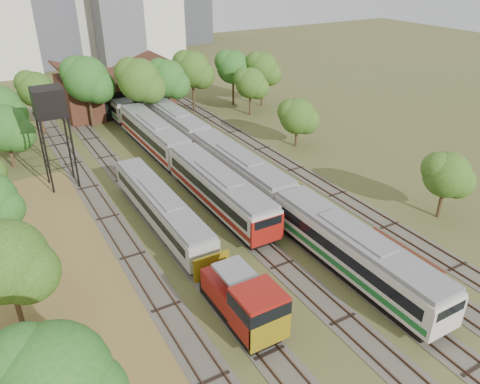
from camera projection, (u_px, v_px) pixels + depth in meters
ground at (399, 339)px, 30.51m from camera, size 240.00×240.00×0.00m
dry_grass_patch at (90, 364)px, 28.61m from camera, size 14.00×60.00×0.04m
tracks at (214, 190)px, 49.39m from camera, size 24.60×80.00×0.19m
railcar_red_set at (182, 159)px, 51.62m from camera, size 3.15×34.58×3.90m
railcar_green_set at (239, 170)px, 49.07m from camera, size 3.13×52.07×3.87m
railcar_rear at (111, 101)px, 72.68m from camera, size 2.72×16.08×3.36m
shunter_locomotive at (245, 302)px, 30.84m from camera, size 2.97×8.10×3.89m
old_grey_coach at (161, 208)px, 42.36m from camera, size 2.67×18.00×3.30m
water_tower at (49, 104)px, 46.43m from camera, size 3.07×3.07×10.63m
rail_pile_far at (406, 250)px, 39.40m from camera, size 0.48×7.64×0.25m
maintenance_shed at (115, 91)px, 73.25m from camera, size 16.45×11.55×7.58m
tree_band_left at (6, 206)px, 35.81m from camera, size 8.25×65.10×8.55m
tree_band_far at (142, 79)px, 65.99m from camera, size 43.26×10.24×9.99m
tree_band_right at (309, 114)px, 58.06m from camera, size 6.23×40.01×7.19m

